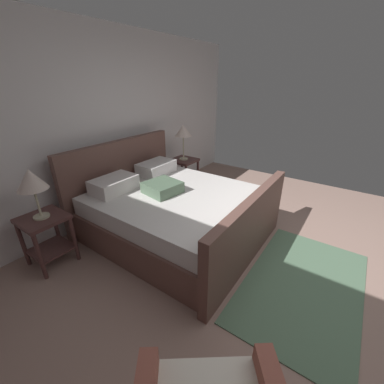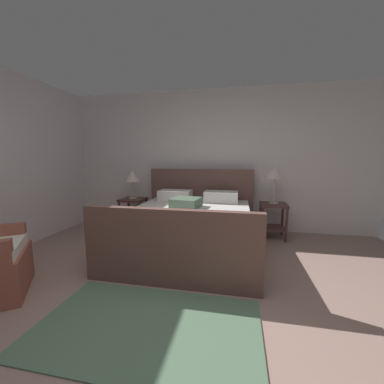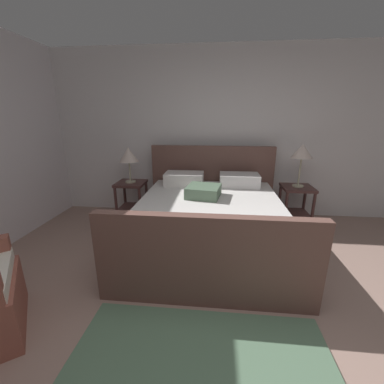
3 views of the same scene
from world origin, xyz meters
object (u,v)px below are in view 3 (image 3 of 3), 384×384
at_px(nightstand_left, 132,194).
at_px(nightstand_right, 296,199).
at_px(table_lamp_right, 302,152).
at_px(table_lamp_left, 129,156).
at_px(bed, 210,219).

bearing_deg(nightstand_left, nightstand_right, 0.12).
bearing_deg(table_lamp_right, nightstand_left, -179.88).
distance_m(nightstand_left, table_lamp_left, 0.62).
distance_m(table_lamp_right, nightstand_left, 2.64).
bearing_deg(bed, nightstand_left, 148.69).
height_order(nightstand_right, table_lamp_left, table_lamp_left).
height_order(table_lamp_right, nightstand_left, table_lamp_right).
relative_size(bed, table_lamp_left, 3.96).
height_order(nightstand_right, nightstand_left, same).
relative_size(bed, nightstand_left, 3.58).
bearing_deg(table_lamp_left, nightstand_left, -90.00).
xyz_separation_m(bed, nightstand_left, (-1.27, 0.77, 0.05)).
bearing_deg(bed, table_lamp_right, 31.45).
xyz_separation_m(table_lamp_right, nightstand_left, (-2.55, -0.01, -0.70)).
bearing_deg(table_lamp_left, table_lamp_right, 0.12).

